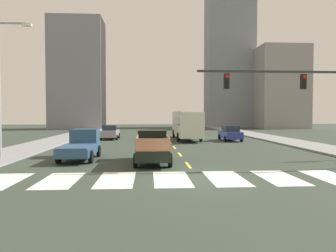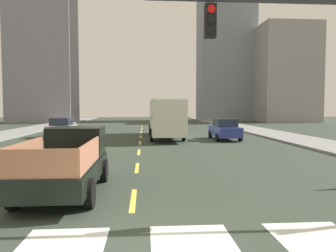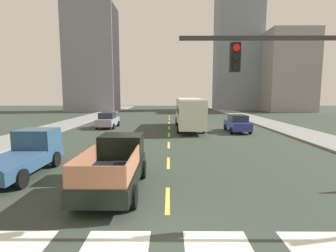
{
  "view_description": "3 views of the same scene",
  "coord_description": "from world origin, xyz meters",
  "px_view_note": "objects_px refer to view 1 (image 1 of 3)",
  "views": [
    {
      "loc": [
        -2.35,
        -14.73,
        3.02
      ],
      "look_at": [
        -0.37,
        17.38,
        1.82
      ],
      "focal_mm": 34.22,
      "sensor_mm": 36.0,
      "label": 1
    },
    {
      "loc": [
        0.33,
        -5.35,
        2.7
      ],
      "look_at": [
        1.26,
        7.44,
        1.93
      ],
      "focal_mm": 34.9,
      "sensor_mm": 36.0,
      "label": 2
    },
    {
      "loc": [
        0.08,
        -4.85,
        3.78
      ],
      "look_at": [
        -0.06,
        14.72,
        1.34
      ],
      "focal_mm": 27.45,
      "sensor_mm": 36.0,
      "label": 3
    }
  ],
  "objects_px": {
    "pickup_dark": "(82,145)",
    "streetlight_left": "(1,84)",
    "sedan_near_left": "(230,133)",
    "traffic_signal_gantry": "(325,92)",
    "pickup_stakebed": "(152,147)",
    "sedan_far": "(110,132)",
    "city_bus": "(186,123)"
  },
  "relations": [
    {
      "from": "city_bus",
      "to": "sedan_near_left",
      "type": "height_order",
      "value": "city_bus"
    },
    {
      "from": "sedan_far",
      "to": "traffic_signal_gantry",
      "type": "relative_size",
      "value": 0.4
    },
    {
      "from": "pickup_dark",
      "to": "sedan_far",
      "type": "relative_size",
      "value": 1.18
    },
    {
      "from": "pickup_stakebed",
      "to": "sedan_far",
      "type": "height_order",
      "value": "pickup_stakebed"
    },
    {
      "from": "sedan_near_left",
      "to": "streetlight_left",
      "type": "xyz_separation_m",
      "value": [
        -18.58,
        -14.31,
        4.11
      ]
    },
    {
      "from": "streetlight_left",
      "to": "sedan_far",
      "type": "bearing_deg",
      "value": 74.73
    },
    {
      "from": "traffic_signal_gantry",
      "to": "streetlight_left",
      "type": "distance_m",
      "value": 19.72
    },
    {
      "from": "traffic_signal_gantry",
      "to": "city_bus",
      "type": "bearing_deg",
      "value": 105.5
    },
    {
      "from": "pickup_stakebed",
      "to": "sedan_far",
      "type": "distance_m",
      "value": 19.28
    },
    {
      "from": "pickup_stakebed",
      "to": "pickup_dark",
      "type": "xyz_separation_m",
      "value": [
        -4.76,
        1.84,
        -0.02
      ]
    },
    {
      "from": "sedan_near_left",
      "to": "streetlight_left",
      "type": "distance_m",
      "value": 23.81
    },
    {
      "from": "sedan_far",
      "to": "traffic_signal_gantry",
      "type": "height_order",
      "value": "traffic_signal_gantry"
    },
    {
      "from": "pickup_dark",
      "to": "streetlight_left",
      "type": "relative_size",
      "value": 0.58
    },
    {
      "from": "pickup_dark",
      "to": "streetlight_left",
      "type": "height_order",
      "value": "streetlight_left"
    },
    {
      "from": "pickup_dark",
      "to": "sedan_far",
      "type": "xyz_separation_m",
      "value": [
        -0.07,
        16.82,
        -0.06
      ]
    },
    {
      "from": "sedan_far",
      "to": "sedan_near_left",
      "type": "bearing_deg",
      "value": -11.05
    },
    {
      "from": "pickup_stakebed",
      "to": "traffic_signal_gantry",
      "type": "bearing_deg",
      "value": -14.03
    },
    {
      "from": "pickup_stakebed",
      "to": "sedan_near_left",
      "type": "height_order",
      "value": "pickup_stakebed"
    },
    {
      "from": "sedan_near_left",
      "to": "pickup_stakebed",
      "type": "bearing_deg",
      "value": -118.26
    },
    {
      "from": "sedan_near_left",
      "to": "traffic_signal_gantry",
      "type": "xyz_separation_m",
      "value": [
        0.82,
        -17.82,
        3.42
      ]
    },
    {
      "from": "traffic_signal_gantry",
      "to": "sedan_far",
      "type": "bearing_deg",
      "value": 124.74
    },
    {
      "from": "city_bus",
      "to": "sedan_far",
      "type": "distance_m",
      "value": 9.2
    },
    {
      "from": "pickup_stakebed",
      "to": "sedan_near_left",
      "type": "distance_m",
      "value": 17.83
    },
    {
      "from": "sedan_far",
      "to": "pickup_stakebed",
      "type": "bearing_deg",
      "value": -73.31
    },
    {
      "from": "pickup_dark",
      "to": "city_bus",
      "type": "xyz_separation_m",
      "value": [
        9.0,
        15.71,
        1.03
      ]
    },
    {
      "from": "traffic_signal_gantry",
      "to": "sedan_near_left",
      "type": "bearing_deg",
      "value": 92.63
    },
    {
      "from": "pickup_stakebed",
      "to": "pickup_dark",
      "type": "height_order",
      "value": "same"
    },
    {
      "from": "pickup_stakebed",
      "to": "streetlight_left",
      "type": "bearing_deg",
      "value": 173.18
    },
    {
      "from": "city_bus",
      "to": "streetlight_left",
      "type": "xyz_separation_m",
      "value": [
        -13.86,
        -16.45,
        3.02
      ]
    },
    {
      "from": "traffic_signal_gantry",
      "to": "pickup_dark",
      "type": "bearing_deg",
      "value": 163.73
    },
    {
      "from": "pickup_dark",
      "to": "sedan_near_left",
      "type": "distance_m",
      "value": 19.3
    },
    {
      "from": "pickup_stakebed",
      "to": "pickup_dark",
      "type": "distance_m",
      "value": 5.1
    }
  ]
}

